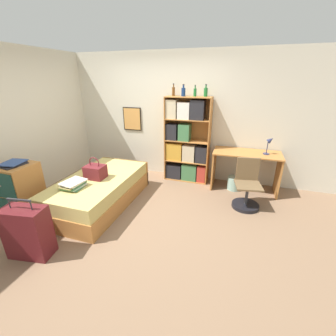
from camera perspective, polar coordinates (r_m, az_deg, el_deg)
ground_plane at (r=3.94m, az=-8.62°, el=-10.25°), size 14.00×14.00×0.00m
wall_back at (r=4.97m, az=-0.73°, el=12.88°), size 10.00×0.09×2.60m
wall_left at (r=4.77m, az=-33.09°, el=8.99°), size 0.06×10.00×2.60m
bed at (r=4.14m, az=-16.88°, el=-5.39°), size 1.04×1.93×0.50m
handbag at (r=3.96m, az=-17.97°, el=-0.88°), size 0.32×0.25×0.37m
book_stack_on_bed at (r=3.77m, az=-22.94°, el=-3.82°), size 0.32×0.38×0.11m
suitcase at (r=3.32m, az=-32.02°, el=-13.66°), size 0.55×0.35×0.79m
dresser at (r=4.23m, az=-33.43°, el=-4.86°), size 0.52×0.52×0.87m
magazine_pile_on_dresser at (r=4.07m, az=-34.62°, el=0.91°), size 0.33×0.38×0.04m
bookcase at (r=4.72m, az=4.51°, el=6.25°), size 0.92×0.34×1.75m
bottle_green at (r=4.66m, az=1.40°, el=18.93°), size 0.06×0.06×0.23m
bottle_brown at (r=4.56m, az=3.93°, el=18.77°), size 0.08×0.08×0.22m
bottle_clear at (r=4.52m, az=6.88°, el=18.58°), size 0.06×0.06×0.21m
bottle_blue at (r=4.53m, az=9.56°, el=18.53°), size 0.07×0.07×0.22m
desk at (r=4.58m, az=19.12°, el=1.00°), size 1.24×0.58×0.77m
desk_lamp at (r=4.47m, az=24.40°, el=5.87°), size 0.16×0.11×0.34m
desk_chair at (r=4.09m, az=19.29°, el=-5.79°), size 0.48×0.48×0.84m
waste_bin at (r=4.68m, az=16.48°, el=-3.72°), size 0.27×0.27×0.25m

